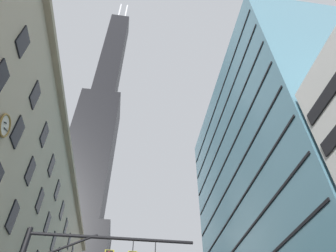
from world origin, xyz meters
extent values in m
cube|color=tan|center=(-10.75, 24.87, 26.42)|extent=(0.70, 61.73, 0.60)
cube|color=black|center=(-10.95, 13.00, 12.40)|extent=(0.14, 1.40, 2.20)
cube|color=black|center=(-10.95, 18.00, 12.40)|extent=(0.14, 1.40, 2.20)
cube|color=black|center=(-10.95, 3.00, 16.60)|extent=(0.14, 1.40, 2.20)
cube|color=black|center=(-10.95, 8.00, 16.60)|extent=(0.14, 1.40, 2.20)
cube|color=black|center=(-10.95, 13.00, 16.60)|extent=(0.14, 1.40, 2.20)
cube|color=black|center=(-10.95, 18.00, 16.60)|extent=(0.14, 1.40, 2.20)
cube|color=black|center=(-10.95, 23.00, 16.60)|extent=(0.14, 1.40, 2.20)
cube|color=black|center=(-10.95, 28.00, 16.60)|extent=(0.14, 1.40, 2.20)
cube|color=black|center=(-10.95, 3.00, 20.80)|extent=(0.14, 1.40, 2.20)
cube|color=black|center=(-10.95, 8.00, 20.80)|extent=(0.14, 1.40, 2.20)
cube|color=black|center=(-10.95, 13.00, 20.80)|extent=(0.14, 1.40, 2.20)
cube|color=black|center=(-10.95, 18.00, 20.80)|extent=(0.14, 1.40, 2.20)
cube|color=black|center=(-10.95, 23.00, 20.80)|extent=(0.14, 1.40, 2.20)
cube|color=black|center=(-10.95, 28.00, 20.80)|extent=(0.14, 1.40, 2.20)
cube|color=black|center=(-10.95, 33.00, 20.80)|extent=(0.14, 1.40, 2.20)
cube|color=black|center=(-10.95, 38.00, 20.80)|extent=(0.14, 1.40, 2.20)
torus|color=olive|center=(-10.88, 5.96, 15.32)|extent=(0.15, 1.64, 1.64)
cylinder|color=silver|center=(-10.92, 5.96, 15.32)|extent=(0.05, 1.42, 1.42)
cube|color=black|center=(-10.85, 5.80, 15.42)|extent=(0.03, 0.40, 0.29)
cube|color=black|center=(-10.85, 6.24, 15.22)|extent=(0.03, 0.61, 0.27)
cube|color=black|center=(-19.68, 88.44, 74.93)|extent=(17.27, 17.27, 63.10)
cube|color=black|center=(-19.68, 88.44, 145.91)|extent=(11.10, 11.10, 78.87)
cylinder|color=silver|center=(-21.90, 88.44, 198.79)|extent=(1.20, 1.20, 26.90)
cylinder|color=silver|center=(-17.46, 88.44, 198.79)|extent=(1.20, 1.20, 26.90)
cube|color=teal|center=(20.62, 23.31, 22.09)|extent=(19.24, 34.67, 44.19)
cube|color=black|center=(10.96, 23.31, 16.00)|extent=(0.12, 33.67, 0.24)
cube|color=black|center=(10.96, 23.31, 20.00)|extent=(0.12, 33.67, 0.24)
cube|color=black|center=(10.96, 23.31, 24.00)|extent=(0.12, 33.67, 0.24)
cube|color=black|center=(10.96, 23.31, 28.00)|extent=(0.12, 33.67, 0.24)
cube|color=black|center=(10.96, 23.31, 32.00)|extent=(0.12, 33.67, 0.24)
cube|color=black|center=(10.96, 23.31, 36.00)|extent=(0.12, 33.67, 0.24)
cube|color=black|center=(10.96, 23.31, 40.00)|extent=(0.12, 33.67, 0.24)
cylinder|color=black|center=(-2.82, 3.76, 7.33)|extent=(7.27, 0.14, 0.14)
cylinder|color=black|center=(-5.00, 3.76, 6.73)|extent=(2.99, 0.10, 1.51)
cylinder|color=black|center=(-2.91, 3.76, 7.03)|extent=(0.04, 0.04, 0.60)
cylinder|color=black|center=(-1.92, 3.76, 7.03)|extent=(0.04, 0.04, 0.60)
cylinder|color=black|center=(-0.92, 3.76, 7.03)|extent=(0.04, 0.04, 0.60)
camera|label=1|loc=(-2.27, -9.59, 1.71)|focal=31.94mm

